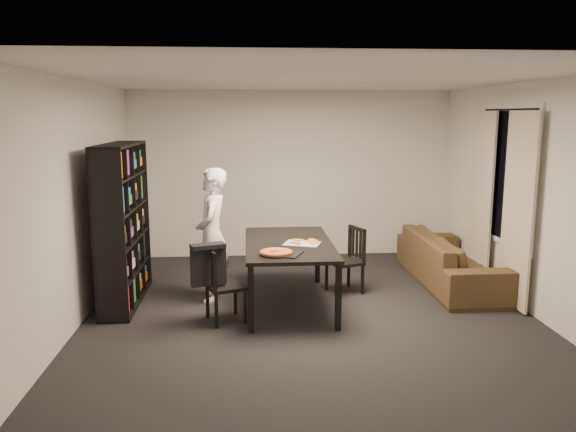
{
  "coord_description": "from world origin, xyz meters",
  "views": [
    {
      "loc": [
        -0.69,
        -6.02,
        2.23
      ],
      "look_at": [
        -0.21,
        0.46,
        1.05
      ],
      "focal_mm": 35.0,
      "sensor_mm": 36.0,
      "label": 1
    }
  ],
  "objects": [
    {
      "name": "person",
      "position": [
        -1.11,
        0.6,
        0.8
      ],
      "size": [
        0.4,
        0.6,
        1.61
      ],
      "primitive_type": "imported",
      "rotation": [
        0.0,
        0.0,
        -1.6
      ],
      "color": "white",
      "rests_on": "room"
    },
    {
      "name": "pepperoni_pizza",
      "position": [
        -0.39,
        -0.21,
        0.78
      ],
      "size": [
        0.35,
        0.35,
        0.03
      ],
      "rotation": [
        0.0,
        0.0,
        -0.17
      ],
      "color": "brown",
      "rests_on": "dining_table"
    },
    {
      "name": "curtain_left",
      "position": [
        2.4,
        0.08,
        1.15
      ],
      "size": [
        0.03,
        0.7,
        2.25
      ],
      "primitive_type": "cube",
      "color": "beige",
      "rests_on": "room"
    },
    {
      "name": "bookshelf",
      "position": [
        -2.16,
        0.6,
        0.95
      ],
      "size": [
        0.35,
        1.5,
        1.9
      ],
      "primitive_type": "cube",
      "color": "black",
      "rests_on": "room"
    },
    {
      "name": "curtain_right",
      "position": [
        2.4,
        1.12,
        1.15
      ],
      "size": [
        0.03,
        0.7,
        2.25
      ],
      "primitive_type": "cube",
      "color": "beige",
      "rests_on": "room"
    },
    {
      "name": "pizza_slices",
      "position": [
        -0.03,
        0.33,
        0.77
      ],
      "size": [
        0.46,
        0.43,
        0.01
      ],
      "primitive_type": null,
      "rotation": [
        0.0,
        0.0,
        -0.4
      ],
      "color": "gold",
      "rests_on": "dining_table"
    },
    {
      "name": "draped_jacket",
      "position": [
        -1.11,
        -0.2,
        0.68
      ],
      "size": [
        0.39,
        0.27,
        0.45
      ],
      "rotation": [
        0.0,
        0.0,
        1.92
      ],
      "color": "black",
      "rests_on": "chair_left"
    },
    {
      "name": "sofa",
      "position": [
        2.02,
        1.02,
        0.33
      ],
      "size": [
        0.88,
        2.24,
        0.65
      ],
      "primitive_type": "imported",
      "rotation": [
        0.0,
        0.0,
        1.57
      ],
      "color": "#403119",
      "rests_on": "room"
    },
    {
      "name": "chair_right",
      "position": [
        0.6,
        0.79,
        0.47
      ],
      "size": [
        0.5,
        0.5,
        0.83
      ],
      "rotation": [
        0.0,
        0.0,
        -1.2
      ],
      "color": "black",
      "rests_on": "room"
    },
    {
      "name": "window_pane",
      "position": [
        2.48,
        0.6,
        1.5
      ],
      "size": [
        0.02,
        1.4,
        1.6
      ],
      "primitive_type": "cube",
      "color": "black",
      "rests_on": "room"
    },
    {
      "name": "window_frame",
      "position": [
        2.48,
        0.6,
        1.5
      ],
      "size": [
        0.03,
        1.52,
        1.72
      ],
      "primitive_type": "cube",
      "color": "white",
      "rests_on": "room"
    },
    {
      "name": "dining_table",
      "position": [
        -0.21,
        0.36,
        0.69
      ],
      "size": [
        1.01,
        1.81,
        0.76
      ],
      "color": "black",
      "rests_on": "room"
    },
    {
      "name": "room",
      "position": [
        0.0,
        0.0,
        1.3
      ],
      "size": [
        5.01,
        5.51,
        2.61
      ],
      "color": "black",
      "rests_on": "ground"
    },
    {
      "name": "kitchen_towel",
      "position": [
        -0.06,
        0.27,
        0.76
      ],
      "size": [
        0.48,
        0.42,
        0.01
      ],
      "primitive_type": "cube",
      "rotation": [
        0.0,
        0.0,
        -0.34
      ],
      "color": "silver",
      "rests_on": "dining_table"
    },
    {
      "name": "baking_tray",
      "position": [
        -0.33,
        -0.19,
        0.76
      ],
      "size": [
        0.49,
        0.45,
        0.01
      ],
      "primitive_type": "cube",
      "rotation": [
        0.0,
        0.0,
        -0.38
      ],
      "color": "black",
      "rests_on": "dining_table"
    },
    {
      "name": "chair_left",
      "position": [
        -1.01,
        -0.17,
        0.47
      ],
      "size": [
        0.49,
        0.49,
        0.82
      ],
      "rotation": [
        0.0,
        0.0,
        1.92
      ],
      "color": "black",
      "rests_on": "room"
    }
  ]
}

